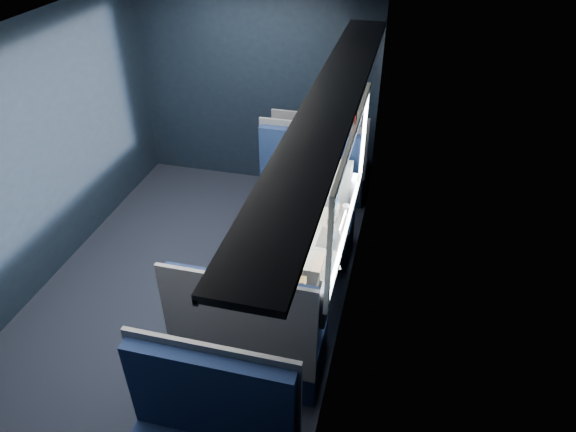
% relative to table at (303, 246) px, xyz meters
% --- Properties ---
extents(ground, '(2.80, 4.20, 0.01)m').
position_rel_table_xyz_m(ground, '(-1.03, 0.00, -0.67)').
color(ground, black).
extents(room_shell, '(3.00, 4.40, 2.40)m').
position_rel_table_xyz_m(room_shell, '(-1.01, 0.00, 0.81)').
color(room_shell, black).
rests_on(room_shell, ground).
extents(table, '(0.62, 1.00, 0.74)m').
position_rel_table_xyz_m(table, '(0.00, 0.00, 0.00)').
color(table, '#54565E').
rests_on(table, ground).
extents(seat_bay_near, '(1.04, 0.62, 1.26)m').
position_rel_table_xyz_m(seat_bay_near, '(-0.20, 0.87, -0.24)').
color(seat_bay_near, '#0C1636').
rests_on(seat_bay_near, ground).
extents(seat_bay_far, '(1.04, 0.62, 1.26)m').
position_rel_table_xyz_m(seat_bay_far, '(-0.18, -0.87, -0.25)').
color(seat_bay_far, '#0C1636').
rests_on(seat_bay_far, ground).
extents(seat_row_front, '(1.04, 0.51, 1.16)m').
position_rel_table_xyz_m(seat_row_front, '(-0.18, 1.80, -0.25)').
color(seat_row_front, '#0C1636').
rests_on(seat_row_front, ground).
extents(man, '(0.53, 0.56, 1.32)m').
position_rel_table_xyz_m(man, '(0.07, 0.70, 0.06)').
color(man, black).
rests_on(man, ground).
extents(woman, '(0.53, 0.56, 1.32)m').
position_rel_table_xyz_m(woman, '(0.07, -0.71, 0.06)').
color(woman, black).
rests_on(woman, ground).
extents(papers, '(0.82, 1.00, 0.01)m').
position_rel_table_xyz_m(papers, '(-0.05, 0.01, 0.08)').
color(papers, white).
rests_on(papers, table).
extents(laptop, '(0.22, 0.29, 0.21)m').
position_rel_table_xyz_m(laptop, '(0.27, 0.05, 0.14)').
color(laptop, silver).
rests_on(laptop, table).
extents(bottle_small, '(0.07, 0.07, 0.24)m').
position_rel_table_xyz_m(bottle_small, '(0.20, 0.32, 0.18)').
color(bottle_small, silver).
rests_on(bottle_small, table).
extents(cup, '(0.07, 0.07, 0.09)m').
position_rel_table_xyz_m(cup, '(0.28, 0.44, 0.12)').
color(cup, white).
rests_on(cup, table).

